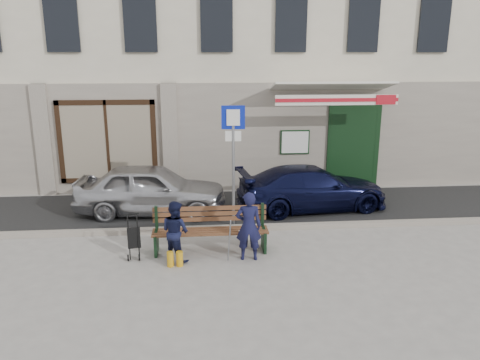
{
  "coord_description": "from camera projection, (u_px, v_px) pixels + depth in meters",
  "views": [
    {
      "loc": [
        -0.51,
        -8.75,
        4.01
      ],
      "look_at": [
        0.37,
        1.6,
        1.2
      ],
      "focal_mm": 35.0,
      "sensor_mm": 36.0,
      "label": 1
    }
  ],
  "objects": [
    {
      "name": "car_silver",
      "position": [
        151.0,
        189.0,
        12.0
      ],
      "size": [
        3.94,
        1.86,
        1.3
      ],
      "primitive_type": "imported",
      "rotation": [
        0.0,
        0.0,
        1.48
      ],
      "color": "#B3B3B8",
      "rests_on": "ground"
    },
    {
      "name": "woman",
      "position": [
        175.0,
        231.0,
        9.25
      ],
      "size": [
        0.76,
        0.75,
        1.24
      ],
      "primitive_type": "imported",
      "rotation": [
        0.0,
        0.0,
        2.41
      ],
      "color": "black",
      "rests_on": "ground"
    },
    {
      "name": "bench",
      "position": [
        208.0,
        231.0,
        9.71
      ],
      "size": [
        2.4,
        1.17,
        0.98
      ],
      "color": "brown",
      "rests_on": "ground"
    },
    {
      "name": "ground",
      "position": [
        229.0,
        258.0,
        9.5
      ],
      "size": [
        80.0,
        80.0,
        0.0
      ],
      "primitive_type": "plane",
      "color": "#9E9991",
      "rests_on": "ground"
    },
    {
      "name": "building",
      "position": [
        213.0,
        25.0,
        16.34
      ],
      "size": [
        20.0,
        8.27,
        10.0
      ],
      "color": "beige",
      "rests_on": "ground"
    },
    {
      "name": "curb",
      "position": [
        225.0,
        228.0,
        10.93
      ],
      "size": [
        60.0,
        0.18,
        0.12
      ],
      "primitive_type": "cube",
      "color": "#9E9384",
      "rests_on": "ground"
    },
    {
      "name": "stroller",
      "position": [
        134.0,
        239.0,
        9.44
      ],
      "size": [
        0.29,
        0.39,
        0.9
      ],
      "rotation": [
        0.0,
        0.0,
        0.18
      ],
      "color": "black",
      "rests_on": "ground"
    },
    {
      "name": "man",
      "position": [
        249.0,
        226.0,
        9.27
      ],
      "size": [
        0.53,
        0.37,
        1.41
      ],
      "primitive_type": "imported",
      "rotation": [
        0.0,
        0.0,
        3.08
      ],
      "color": "#141537",
      "rests_on": "ground"
    },
    {
      "name": "parking_sign",
      "position": [
        233.0,
        146.0,
        10.73
      ],
      "size": [
        0.54,
        0.08,
        2.89
      ],
      "rotation": [
        0.0,
        0.0,
        -0.05
      ],
      "color": "gray",
      "rests_on": "ground"
    },
    {
      "name": "car_navy",
      "position": [
        312.0,
        188.0,
        12.37
      ],
      "size": [
        4.15,
        2.11,
        1.15
      ],
      "primitive_type": "imported",
      "rotation": [
        0.0,
        0.0,
        1.7
      ],
      "color": "black",
      "rests_on": "ground"
    },
    {
      "name": "asphalt_lane",
      "position": [
        221.0,
        209.0,
        12.48
      ],
      "size": [
        60.0,
        3.2,
        0.01
      ],
      "primitive_type": "cube",
      "color": "#282828",
      "rests_on": "ground"
    }
  ]
}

